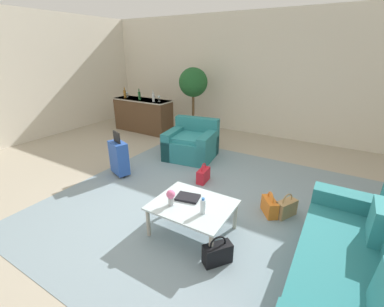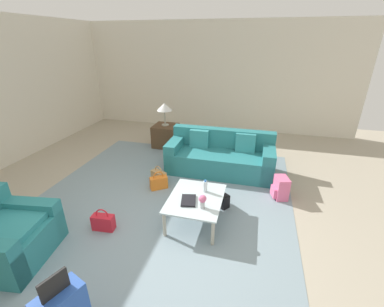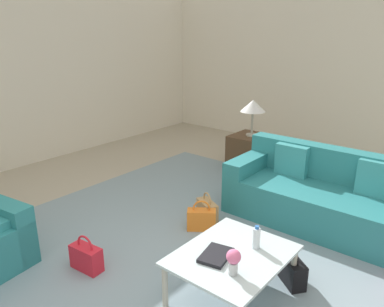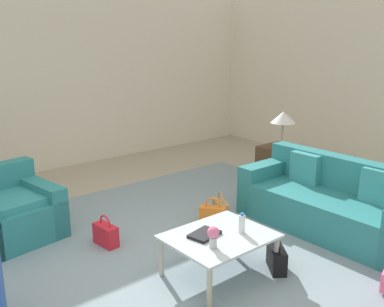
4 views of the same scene
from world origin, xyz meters
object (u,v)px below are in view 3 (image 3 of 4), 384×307
at_px(handbag_orange, 201,219).
at_px(coffee_table, 232,259).
at_px(table_lamp, 253,107).
at_px(flower_vase, 234,260).
at_px(handbag_black, 291,270).
at_px(water_bottle, 256,238).
at_px(handbag_red, 86,257).
at_px(side_table, 251,152).
at_px(coffee_table_book, 216,255).
at_px(handbag_tan, 207,210).
at_px(couch, 325,198).

bearing_deg(handbag_orange, coffee_table, -129.53).
xyz_separation_m(table_lamp, handbag_orange, (-2.06, -0.60, -0.90)).
relative_size(flower_vase, handbag_black, 0.57).
bearing_deg(water_bottle, table_lamp, 31.61).
xyz_separation_m(handbag_orange, handbag_red, (-1.28, 0.37, 0.00)).
relative_size(water_bottle, table_lamp, 0.36).
bearing_deg(side_table, coffee_table_book, -154.07).
xyz_separation_m(table_lamp, handbag_black, (-2.30, -1.80, -0.90)).
xyz_separation_m(coffee_table, handbag_black, (0.50, -0.30, -0.24)).
xyz_separation_m(flower_vase, side_table, (3.02, 1.65, -0.26)).
relative_size(handbag_black, handbag_red, 1.00).
distance_m(coffee_table, handbag_tan, 1.39).
height_order(coffee_table, side_table, side_table).
distance_m(couch, flower_vase, 2.03).
bearing_deg(flower_vase, couch, 1.42).
bearing_deg(handbag_red, table_lamp, 4.00).
xyz_separation_m(couch, handbag_black, (-1.29, -0.20, -0.17)).
relative_size(water_bottle, flower_vase, 1.00).
distance_m(couch, handbag_orange, 1.46).
bearing_deg(table_lamp, coffee_table_book, -154.07).
bearing_deg(couch, handbag_red, 149.58).
xyz_separation_m(couch, side_table, (1.01, 1.60, -0.02)).
relative_size(handbag_orange, handbag_black, 1.00).
height_order(side_table, handbag_orange, side_table).
bearing_deg(handbag_tan, coffee_table_book, -140.06).
relative_size(coffee_table, side_table, 1.65).
bearing_deg(handbag_tan, coffee_table, -134.24).
xyz_separation_m(handbag_orange, handbag_black, (-0.24, -1.20, 0.00)).
xyz_separation_m(couch, water_bottle, (-1.59, 0.00, 0.21)).
bearing_deg(flower_vase, coffee_table, 34.29).
relative_size(flower_vase, handbag_orange, 0.57).
relative_size(couch, handbag_black, 6.06).
bearing_deg(handbag_red, coffee_table_book, -70.62).
xyz_separation_m(coffee_table, table_lamp, (2.80, 1.50, 0.66)).
xyz_separation_m(handbag_black, handbag_red, (-1.04, 1.57, 0.00)).
xyz_separation_m(coffee_table_book, side_table, (2.92, 1.42, -0.15)).
bearing_deg(couch, handbag_orange, 136.48).
relative_size(coffee_table, handbag_orange, 2.73).
distance_m(couch, water_bottle, 1.60).
height_order(handbag_orange, handbag_tan, same).
xyz_separation_m(couch, handbag_orange, (-1.05, 1.00, -0.17)).
bearing_deg(coffee_table_book, handbag_tan, 28.00).
bearing_deg(coffee_table, water_bottle, -26.57).
distance_m(table_lamp, handbag_tan, 2.12).
height_order(coffee_table, table_lamp, table_lamp).
xyz_separation_m(side_table, table_lamp, (0.00, 0.00, 0.75)).
relative_size(side_table, handbag_orange, 1.66).
relative_size(handbag_tan, handbag_red, 1.00).
bearing_deg(couch, table_lamp, 57.74).
bearing_deg(handbag_black, side_table, 38.11).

